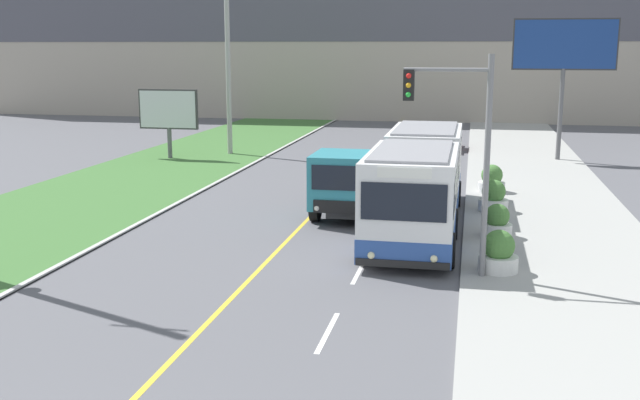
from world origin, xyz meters
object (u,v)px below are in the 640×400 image
at_px(planter_round_third, 493,197).
at_px(planter_round_second, 497,222).
at_px(billboard_large, 564,50).
at_px(planter_round_far, 492,180).
at_px(city_bus, 419,182).
at_px(traffic_light_mast, 462,138).
at_px(planter_round_near, 499,253).
at_px(utility_pole_far, 228,55).
at_px(car_distant, 440,138).
at_px(dump_truck, 352,183).
at_px(billboard_small, 168,111).

bearing_deg(planter_round_third, planter_round_second, -89.62).
bearing_deg(billboard_large, planter_round_far, -110.12).
height_order(city_bus, traffic_light_mast, traffic_light_mast).
xyz_separation_m(traffic_light_mast, planter_round_near, (1.08, 0.51, -3.18)).
xyz_separation_m(billboard_large, planter_round_second, (-3.70, -17.89, -5.33)).
bearing_deg(traffic_light_mast, planter_round_third, 82.29).
xyz_separation_m(city_bus, planter_round_far, (2.59, 6.67, -1.00)).
bearing_deg(planter_round_near, planter_round_second, 89.04).
height_order(utility_pole_far, traffic_light_mast, utility_pole_far).
bearing_deg(planter_round_near, car_distant, 96.11).
height_order(billboard_large, planter_round_second, billboard_large).
relative_size(dump_truck, car_distant, 1.57).
bearing_deg(planter_round_second, billboard_large, 78.30).
bearing_deg(dump_truck, billboard_large, 60.29).
xyz_separation_m(dump_truck, billboard_small, (-12.08, 12.05, 1.38)).
relative_size(utility_pole_far, planter_round_third, 9.46).
bearing_deg(planter_round_second, billboard_small, 139.95).
bearing_deg(planter_round_near, city_bus, 116.98).
height_order(dump_truck, utility_pole_far, utility_pole_far).
relative_size(utility_pole_far, planter_round_near, 9.67).
relative_size(car_distant, planter_round_far, 3.74).
bearing_deg(traffic_light_mast, planter_round_near, 25.06).
distance_m(billboard_small, planter_round_near, 25.19).
bearing_deg(planter_round_third, traffic_light_mast, -97.71).
xyz_separation_m(city_bus, traffic_light_mast, (1.45, -5.48, 2.18)).
bearing_deg(dump_truck, planter_round_far, 46.24).
distance_m(city_bus, planter_round_near, 5.67).
height_order(utility_pole_far, planter_round_far, utility_pole_far).
distance_m(billboard_small, planter_round_far, 18.57).
distance_m(dump_truck, planter_round_near, 8.10).
relative_size(city_bus, dump_truck, 1.74).
distance_m(billboard_large, planter_round_far, 12.02).
relative_size(traffic_light_mast, planter_round_third, 5.01).
distance_m(car_distant, planter_round_near, 25.31).
xyz_separation_m(traffic_light_mast, planter_round_third, (1.12, 8.26, -3.17)).
relative_size(billboard_small, planter_round_second, 3.54).
height_order(dump_truck, planter_round_second, dump_truck).
bearing_deg(planter_round_second, city_bus, 157.18).
height_order(planter_round_near, planter_round_far, planter_round_near).
distance_m(planter_round_third, planter_round_far, 3.88).
height_order(car_distant, billboard_small, billboard_small).
bearing_deg(planter_round_third, billboard_small, 148.37).
height_order(dump_truck, planter_round_near, dump_truck).
xyz_separation_m(planter_round_second, planter_round_third, (-0.03, 3.88, 0.04)).
bearing_deg(planter_round_second, planter_round_far, 90.04).
distance_m(city_bus, billboard_large, 18.45).
relative_size(traffic_light_mast, planter_round_near, 5.12).
xyz_separation_m(planter_round_near, planter_round_second, (0.06, 3.88, -0.03)).
bearing_deg(billboard_small, planter_round_third, -31.63).
bearing_deg(car_distant, utility_pole_far, -159.43).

